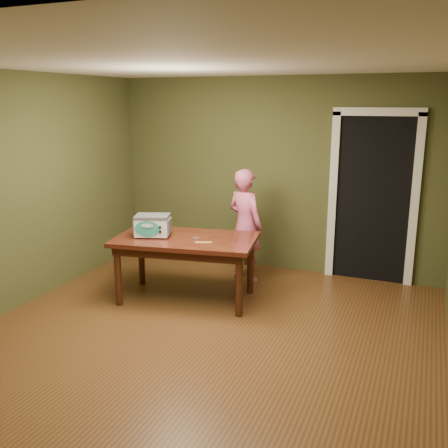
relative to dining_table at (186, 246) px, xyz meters
name	(u,v)px	position (x,y,z in m)	size (l,w,h in m)	color
floor	(197,344)	(0.60, -0.98, -0.65)	(5.00, 5.00, 0.00)	brown
room_shell	(194,167)	(0.60, -0.98, 1.06)	(4.52, 5.02, 2.61)	#464927
doorway	(375,196)	(1.90, 1.80, 0.41)	(1.10, 0.66, 2.25)	black
dining_table	(186,246)	(0.00, 0.00, 0.00)	(1.73, 1.15, 0.75)	#36110C
toy_oven	(152,225)	(-0.37, -0.10, 0.24)	(0.47, 0.39, 0.25)	#4C4F54
baking_pan	(196,239)	(0.15, -0.03, 0.11)	(0.10, 0.10, 0.02)	silver
spatula	(204,242)	(0.28, -0.12, 0.10)	(0.18, 0.03, 0.01)	#EEC867
child	(245,225)	(0.41, 0.88, 0.08)	(0.53, 0.35, 1.46)	#CE557D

